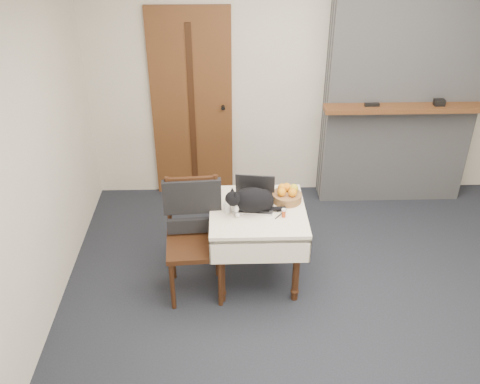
# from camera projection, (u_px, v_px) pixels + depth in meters

# --- Properties ---
(ground) EXTENTS (4.50, 4.50, 0.00)m
(ground) POSITION_uv_depth(u_px,v_px,m) (335.00, 313.00, 4.31)
(ground) COLOR black
(ground) RESTS_ON ground
(room_shell) EXTENTS (4.52, 4.01, 2.61)m
(room_shell) POSITION_uv_depth(u_px,v_px,m) (345.00, 83.00, 3.80)
(room_shell) COLOR beige
(room_shell) RESTS_ON ground
(door) EXTENTS (0.82, 0.10, 2.00)m
(door) POSITION_uv_depth(u_px,v_px,m) (192.00, 106.00, 5.46)
(door) COLOR brown
(door) RESTS_ON ground
(chimney) EXTENTS (1.62, 0.48, 2.60)m
(chimney) POSITION_uv_depth(u_px,v_px,m) (404.00, 80.00, 5.25)
(chimney) COLOR gray
(chimney) RESTS_ON ground
(side_table) EXTENTS (0.78, 0.78, 0.70)m
(side_table) POSITION_uv_depth(u_px,v_px,m) (257.00, 221.00, 4.40)
(side_table) COLOR #321A0D
(side_table) RESTS_ON ground
(laptop) EXTENTS (0.36, 0.32, 0.24)m
(laptop) POSITION_uv_depth(u_px,v_px,m) (254.00, 198.00, 4.38)
(laptop) COLOR #B7B7BC
(laptop) RESTS_ON side_table
(cat) EXTENTS (0.51, 0.30, 0.24)m
(cat) POSITION_uv_depth(u_px,v_px,m) (253.00, 200.00, 4.27)
(cat) COLOR black
(cat) RESTS_ON side_table
(cream_jar) EXTENTS (0.06, 0.06, 0.07)m
(cream_jar) POSITION_uv_depth(u_px,v_px,m) (227.00, 207.00, 4.30)
(cream_jar) COLOR silver
(cream_jar) RESTS_ON side_table
(pill_bottle) EXTENTS (0.04, 0.04, 0.07)m
(pill_bottle) POSITION_uv_depth(u_px,v_px,m) (284.00, 213.00, 4.23)
(pill_bottle) COLOR #B03D15
(pill_bottle) RESTS_ON side_table
(fruit_basket) EXTENTS (0.24, 0.24, 0.14)m
(fruit_basket) POSITION_uv_depth(u_px,v_px,m) (287.00, 195.00, 4.43)
(fruit_basket) COLOR olive
(fruit_basket) RESTS_ON side_table
(desk_clutter) EXTENTS (0.13, 0.10, 0.01)m
(desk_clutter) POSITION_uv_depth(u_px,v_px,m) (284.00, 208.00, 4.35)
(desk_clutter) COLOR black
(desk_clutter) RESTS_ON side_table
(chair) EXTENTS (0.49, 0.48, 1.01)m
(chair) POSITION_uv_depth(u_px,v_px,m) (193.00, 221.00, 4.30)
(chair) COLOR #321A0D
(chair) RESTS_ON ground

